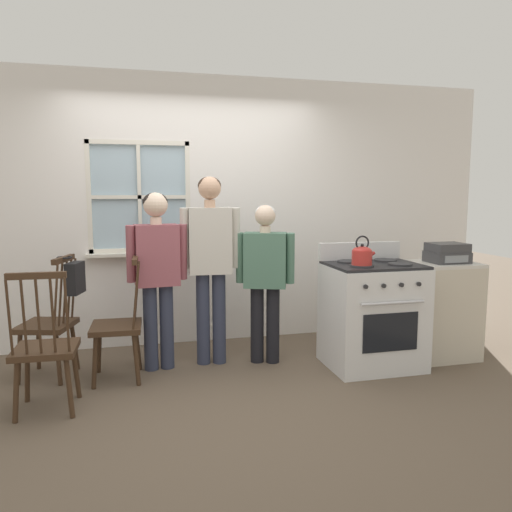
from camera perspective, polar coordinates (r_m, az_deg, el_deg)
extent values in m
plane|color=brown|center=(4.04, -4.43, -15.20)|extent=(16.00, 16.00, 0.00)
cube|color=white|center=(5.54, 9.34, 5.21)|extent=(3.23, 0.06, 2.70)
cube|color=white|center=(5.19, -12.84, -4.75)|extent=(0.99, 0.06, 0.95)
cube|color=white|center=(5.15, -13.47, 16.37)|extent=(0.99, 0.06, 0.66)
cube|color=silver|center=(5.04, -12.97, 0.19)|extent=(1.05, 0.10, 0.03)
cube|color=#9EB7C6|center=(5.09, -13.17, 6.59)|extent=(0.93, 0.01, 1.03)
cube|color=silver|center=(5.06, -13.17, 6.58)|extent=(0.04, 0.02, 1.09)
cube|color=silver|center=(5.06, -13.17, 6.58)|extent=(0.99, 0.02, 0.04)
cube|color=silver|center=(5.07, -18.56, 6.40)|extent=(0.04, 0.03, 1.09)
cube|color=silver|center=(5.09, -7.79, 6.71)|extent=(0.04, 0.03, 1.09)
cube|color=silver|center=(5.08, -13.34, 12.52)|extent=(0.99, 0.03, 0.04)
cube|color=silver|center=(5.09, -12.99, 0.66)|extent=(0.99, 0.03, 0.04)
cube|color=#3D2819|center=(4.54, -22.82, -7.34)|extent=(0.50, 0.51, 0.04)
cylinder|color=#3D2819|center=(4.81, -23.60, -9.42)|extent=(0.06, 0.08, 0.42)
cylinder|color=#3D2819|center=(4.52, -25.45, -10.59)|extent=(0.08, 0.06, 0.42)
cylinder|color=#3D2819|center=(4.69, -20.01, -9.69)|extent=(0.08, 0.06, 0.42)
cylinder|color=#3D2819|center=(4.39, -21.66, -10.93)|extent=(0.06, 0.08, 0.42)
cylinder|color=#3D2819|center=(4.57, -20.12, -3.61)|extent=(0.08, 0.04, 0.54)
cylinder|color=#3D2819|center=(4.49, -20.54, -3.82)|extent=(0.08, 0.04, 0.54)
cylinder|color=#3D2819|center=(4.41, -20.98, -4.04)|extent=(0.08, 0.04, 0.54)
cylinder|color=#3D2819|center=(4.33, -21.44, -4.27)|extent=(0.08, 0.04, 0.54)
cylinder|color=#3D2819|center=(4.25, -21.91, -4.51)|extent=(0.08, 0.04, 0.54)
cube|color=#3D2819|center=(4.36, -21.16, -0.35)|extent=(0.14, 0.38, 0.04)
cube|color=#3D2819|center=(3.87, -22.89, -9.83)|extent=(0.43, 0.41, 0.04)
cylinder|color=#3D2819|center=(4.07, -19.89, -12.31)|extent=(0.07, 0.07, 0.42)
cylinder|color=#3D2819|center=(4.13, -24.68, -12.25)|extent=(0.07, 0.07, 0.42)
cylinder|color=#3D2819|center=(3.77, -20.56, -13.93)|extent=(0.07, 0.07, 0.42)
cylinder|color=#3D2819|center=(3.84, -25.73, -13.82)|extent=(0.07, 0.07, 0.42)
cylinder|color=#3D2819|center=(3.61, -20.79, -6.50)|extent=(0.02, 0.08, 0.54)
cylinder|color=#3D2819|center=(3.62, -22.20, -6.51)|extent=(0.02, 0.08, 0.54)
cylinder|color=#3D2819|center=(3.64, -23.60, -6.52)|extent=(0.02, 0.08, 0.54)
cylinder|color=#3D2819|center=(3.66, -24.99, -6.52)|extent=(0.02, 0.08, 0.54)
cylinder|color=#3D2819|center=(3.68, -26.36, -6.52)|extent=(0.02, 0.08, 0.54)
cube|color=#3D2819|center=(3.59, -23.84, -2.07)|extent=(0.38, 0.05, 0.04)
cube|color=#3D2819|center=(4.30, -15.69, -7.82)|extent=(0.42, 0.44, 0.04)
cylinder|color=#3D2819|center=(4.54, -17.48, -10.12)|extent=(0.07, 0.07, 0.42)
cylinder|color=#3D2819|center=(4.22, -17.95, -11.50)|extent=(0.07, 0.07, 0.42)
cylinder|color=#3D2819|center=(4.52, -13.38, -10.07)|extent=(0.07, 0.07, 0.42)
cylinder|color=#3D2819|center=(4.20, -13.52, -11.45)|extent=(0.07, 0.07, 0.42)
cylinder|color=#3D2819|center=(4.41, -13.44, -3.76)|extent=(0.08, 0.02, 0.54)
cylinder|color=#3D2819|center=(4.32, -13.47, -3.99)|extent=(0.08, 0.02, 0.54)
cylinder|color=#3D2819|center=(4.23, -13.51, -4.23)|extent=(0.08, 0.02, 0.54)
cylinder|color=#3D2819|center=(4.14, -13.56, -4.48)|extent=(0.08, 0.02, 0.54)
cylinder|color=#3D2819|center=(4.05, -13.60, -4.73)|extent=(0.08, 0.02, 0.54)
cube|color=#3D2819|center=(4.18, -13.63, -0.38)|extent=(0.06, 0.38, 0.04)
cylinder|color=#2D3347|center=(4.47, -11.96, -8.05)|extent=(0.12, 0.12, 0.75)
cylinder|color=#2D3347|center=(4.49, -10.17, -7.93)|extent=(0.12, 0.12, 0.75)
cube|color=#934C56|center=(4.36, -11.27, 0.10)|extent=(0.38, 0.25, 0.52)
cylinder|color=#934C56|center=(4.31, -14.13, 0.22)|extent=(0.09, 0.12, 0.49)
cylinder|color=#934C56|center=(4.37, -8.38, 0.47)|extent=(0.09, 0.12, 0.49)
cylinder|color=beige|center=(4.33, -11.36, 3.97)|extent=(0.10, 0.10, 0.06)
sphere|color=beige|center=(4.32, -11.41, 5.76)|extent=(0.21, 0.21, 0.21)
ellipsoid|color=black|center=(4.34, -11.45, 6.01)|extent=(0.21, 0.21, 0.17)
cylinder|color=#2D3347|center=(4.54, -6.06, -7.15)|extent=(0.12, 0.12, 0.83)
cylinder|color=#2D3347|center=(4.55, -4.24, -7.10)|extent=(0.12, 0.12, 0.83)
cube|color=beige|center=(4.42, -5.26, 1.76)|extent=(0.39, 0.24, 0.58)
cylinder|color=beige|center=(4.39, -8.17, 1.98)|extent=(0.09, 0.12, 0.54)
cylinder|color=beige|center=(4.42, -2.34, 2.08)|extent=(0.09, 0.12, 0.54)
cylinder|color=tan|center=(4.40, -5.31, 5.99)|extent=(0.10, 0.10, 0.07)
sphere|color=tan|center=(4.40, -5.33, 7.75)|extent=(0.20, 0.20, 0.20)
ellipsoid|color=#332319|center=(4.42, -5.34, 7.98)|extent=(0.20, 0.20, 0.16)
cylinder|color=black|center=(4.58, 0.13, -7.83)|extent=(0.12, 0.12, 0.70)
cylinder|color=black|center=(4.57, 1.94, -7.87)|extent=(0.12, 0.12, 0.70)
cube|color=#4C7560|center=(4.45, 1.05, -0.46)|extent=(0.42, 0.32, 0.49)
cylinder|color=#4C7560|center=(4.45, -1.85, -0.21)|extent=(0.11, 0.13, 0.46)
cylinder|color=#4C7560|center=(4.42, 3.94, -0.27)|extent=(0.11, 0.13, 0.46)
cylinder|color=beige|center=(4.42, 1.06, 3.07)|extent=(0.10, 0.10, 0.06)
sphere|color=beige|center=(4.42, 1.06, 4.65)|extent=(0.18, 0.18, 0.18)
ellipsoid|color=silver|center=(4.43, 1.08, 4.87)|extent=(0.19, 0.19, 0.15)
cube|color=silver|center=(4.57, 13.16, -6.75)|extent=(0.80, 0.64, 0.90)
cube|color=black|center=(4.48, 13.33, -1.01)|extent=(0.78, 0.61, 0.02)
cylinder|color=#2D2D30|center=(4.28, 11.99, -1.11)|extent=(0.20, 0.20, 0.02)
cylinder|color=#2D2D30|center=(4.45, 16.15, -0.92)|extent=(0.20, 0.20, 0.02)
cylinder|color=#2D2D30|center=(4.51, 10.56, -0.65)|extent=(0.20, 0.20, 0.02)
cylinder|color=#2D2D30|center=(4.67, 14.57, -0.49)|extent=(0.20, 0.20, 0.02)
cube|color=silver|center=(4.72, 11.75, 0.59)|extent=(0.80, 0.06, 0.16)
cube|color=black|center=(4.31, 15.13, -8.43)|extent=(0.50, 0.01, 0.32)
cylinder|color=silver|center=(4.23, 15.38, -5.21)|extent=(0.56, 0.02, 0.02)
cylinder|color=#232326|center=(4.10, 12.43, -3.45)|extent=(0.04, 0.02, 0.04)
cylinder|color=#232326|center=(4.17, 14.40, -3.32)|extent=(0.04, 0.02, 0.04)
cylinder|color=#232326|center=(4.25, 16.30, -3.19)|extent=(0.04, 0.02, 0.04)
cylinder|color=#232326|center=(4.33, 18.13, -3.07)|extent=(0.04, 0.02, 0.04)
cylinder|color=red|center=(4.27, 12.01, -0.19)|extent=(0.17, 0.17, 0.12)
ellipsoid|color=red|center=(4.27, 12.03, 0.61)|extent=(0.16, 0.16, 0.07)
sphere|color=black|center=(4.26, 12.05, 1.21)|extent=(0.03, 0.03, 0.03)
cylinder|color=red|center=(4.31, 12.98, 0.08)|extent=(0.08, 0.03, 0.07)
torus|color=black|center=(4.26, 12.06, 1.48)|extent=(0.12, 0.01, 0.12)
cylinder|color=beige|center=(5.03, -11.07, 0.83)|extent=(0.16, 0.16, 0.08)
cylinder|color=#33261C|center=(5.02, -11.07, 1.18)|extent=(0.14, 0.14, 0.01)
cone|color=#286033|center=(5.03, -10.86, 2.17)|extent=(0.06, 0.04, 0.16)
cone|color=#286033|center=(5.04, -11.20, 1.68)|extent=(0.04, 0.05, 0.08)
cone|color=#286033|center=(5.01, -11.34, 2.16)|extent=(0.08, 0.06, 0.17)
cone|color=#286033|center=(5.00, -10.97, 1.62)|extent=(0.04, 0.04, 0.07)
cube|color=black|center=(4.35, -19.97, -2.38)|extent=(0.15, 0.24, 0.26)
torus|color=black|center=(4.36, -21.04, -0.16)|extent=(0.15, 0.15, 0.01)
cube|color=beige|center=(5.02, 20.58, -5.93)|extent=(0.55, 0.50, 0.87)
cube|color=beige|center=(4.94, 20.81, -0.84)|extent=(0.55, 0.50, 0.03)
cube|color=#38383A|center=(4.92, 20.98, -0.12)|extent=(0.34, 0.28, 0.10)
cube|color=#38383A|center=(4.91, 21.03, 0.92)|extent=(0.32, 0.27, 0.08)
cube|color=gray|center=(4.80, 21.95, -0.34)|extent=(0.24, 0.01, 0.06)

